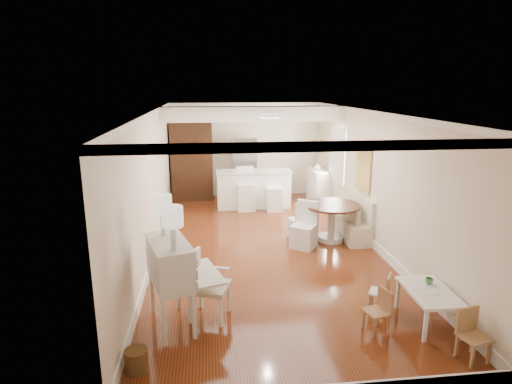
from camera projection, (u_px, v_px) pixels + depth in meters
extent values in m
plane|color=brown|center=(265.00, 248.00, 8.94)|extent=(9.00, 9.00, 0.00)
cube|color=white|center=(266.00, 112.00, 8.26)|extent=(4.50, 9.00, 0.04)
cube|color=beige|center=(245.00, 150.00, 12.94)|extent=(4.50, 0.04, 2.80)
cube|color=beige|center=(327.00, 281.00, 4.26)|extent=(4.50, 0.04, 2.80)
cube|color=beige|center=(151.00, 185.00, 8.35)|extent=(0.04, 9.00, 2.80)
cube|color=beige|center=(373.00, 180.00, 8.85)|extent=(0.04, 9.00, 2.80)
cube|color=white|center=(253.00, 114.00, 10.42)|extent=(4.50, 0.45, 0.36)
cube|color=tan|center=(363.00, 168.00, 9.29)|extent=(0.04, 0.84, 1.04)
cube|color=white|center=(338.00, 154.00, 11.12)|extent=(0.04, 1.10, 1.40)
cylinder|color=#381E11|center=(205.00, 136.00, 12.67)|extent=(0.30, 0.03, 0.30)
cylinder|color=white|center=(270.00, 116.00, 7.79)|extent=(0.36, 0.36, 0.08)
cube|color=silver|center=(171.00, 284.00, 5.90)|extent=(1.23, 1.25, 1.26)
cube|color=white|center=(210.00, 286.00, 6.15)|extent=(0.72, 0.72, 0.99)
cylinder|color=brown|center=(136.00, 360.00, 5.05)|extent=(0.28, 0.28, 0.28)
cube|color=silver|center=(428.00, 307.00, 6.05)|extent=(0.64, 1.02, 0.50)
cube|color=#A5714B|center=(377.00, 311.00, 5.81)|extent=(0.37, 0.37, 0.62)
cube|color=tan|center=(380.00, 292.00, 6.39)|extent=(0.40, 0.40, 0.60)
cube|color=#A3764A|center=(474.00, 336.00, 5.20)|extent=(0.38, 0.38, 0.66)
cube|color=silver|center=(350.00, 215.00, 9.52)|extent=(0.52, 1.60, 0.98)
cylinder|color=#492517|center=(331.00, 223.00, 9.24)|extent=(1.53, 1.53, 0.82)
cube|color=silver|center=(304.00, 225.00, 8.84)|extent=(0.65, 0.66, 0.97)
cube|color=silver|center=(299.00, 219.00, 9.44)|extent=(0.52, 0.53, 0.85)
cube|color=white|center=(254.00, 189.00, 11.81)|extent=(2.05, 0.65, 1.03)
cube|color=white|center=(246.00, 189.00, 11.50)|extent=(0.49, 0.49, 1.18)
cube|color=white|center=(274.00, 192.00, 11.45)|extent=(0.42, 0.42, 1.04)
cube|color=#381E11|center=(192.00, 161.00, 12.51)|extent=(1.20, 0.60, 2.30)
imported|color=silver|center=(256.00, 168.00, 12.75)|extent=(0.75, 0.65, 1.80)
cube|color=silver|center=(319.00, 187.00, 12.21)|extent=(0.49, 1.03, 0.96)
imported|color=#589758|center=(429.00, 281.00, 6.18)|extent=(0.14, 0.14, 0.09)
imported|color=silver|center=(317.00, 166.00, 12.11)|extent=(0.24, 0.24, 0.21)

